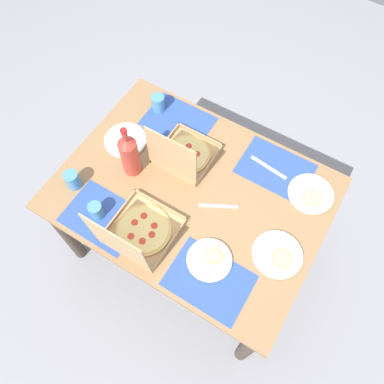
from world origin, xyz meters
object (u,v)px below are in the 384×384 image
plate_near_right (126,140)px  cup_spare (73,180)px  plate_near_left (210,260)px  pizza_box_corner_left (184,155)px  plate_middle (311,194)px  plate_far_left (278,255)px  soda_bottle (130,154)px  cup_dark (158,103)px  pizza_box_center (138,233)px  cup_red (96,211)px

plate_near_right → cup_spare: bearing=80.1°
cup_spare → plate_near_left: bearing=-179.2°
pizza_box_corner_left → plate_middle: (-0.63, -0.15, -0.04)m
pizza_box_corner_left → plate_near_right: 0.33m
pizza_box_corner_left → plate_far_left: size_ratio=1.34×
soda_bottle → cup_spare: size_ratio=3.32×
pizza_box_corner_left → plate_near_left: bearing=134.0°
pizza_box_corner_left → cup_dark: 0.36m
pizza_box_center → cup_spare: size_ratio=3.40×
pizza_box_corner_left → soda_bottle: (0.19, 0.18, 0.08)m
cup_red → cup_dark: bearing=-80.9°
plate_far_left → cup_spare: cup_spare is taller
pizza_box_corner_left → plate_far_left: 0.67m
plate_far_left → cup_spare: bearing=10.5°
cup_red → plate_near_left: bearing=-171.9°
plate_near_left → cup_spare: 0.76m
cup_red → plate_middle: bearing=-142.9°
pizza_box_corner_left → cup_spare: (0.38, 0.40, 0.00)m
plate_far_left → plate_near_right: plate_far_left is taller
plate_far_left → cup_red: bearing=17.6°
pizza_box_center → cup_red: size_ratio=3.71×
plate_near_right → soda_bottle: bearing=138.2°
cup_spare → cup_dark: 0.62m
plate_near_right → plate_middle: bearing=-167.7°
plate_far_left → plate_near_right: bearing=-9.2°
plate_near_right → pizza_box_center: bearing=132.6°
plate_near_left → cup_red: size_ratio=2.29×
plate_middle → pizza_box_corner_left: bearing=13.1°
plate_far_left → plate_near_right: 0.97m
plate_far_left → soda_bottle: bearing=-2.5°
plate_near_right → cup_red: bearing=108.5°
plate_near_left → soda_bottle: size_ratio=0.63×
pizza_box_center → plate_near_right: (0.37, -0.40, -0.04)m
plate_middle → cup_spare: size_ratio=2.29×
soda_bottle → cup_red: bearing=91.2°
cup_red → pizza_box_corner_left: bearing=-111.4°
pizza_box_corner_left → cup_dark: size_ratio=3.20×
plate_near_left → cup_dark: 0.91m
plate_far_left → plate_near_left: bearing=35.5°
plate_far_left → cup_dark: size_ratio=2.38×
plate_middle → cup_red: 1.03m
plate_near_left → soda_bottle: 0.62m
plate_far_left → plate_near_left: same height
pizza_box_corner_left → plate_near_left: (-0.38, 0.39, -0.04)m
pizza_box_center → plate_middle: 0.85m
plate_near_right → cup_spare: size_ratio=2.30×
soda_bottle → cup_spare: bearing=49.5°
pizza_box_center → plate_far_left: bearing=-156.8°
plate_far_left → plate_middle: (-0.01, -0.36, -0.00)m
plate_near_right → cup_dark: cup_dark is taller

